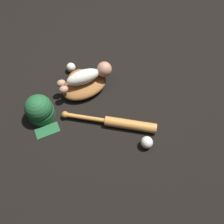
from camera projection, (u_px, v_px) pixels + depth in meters
name	position (u px, v px, depth m)	size (l,w,h in m)	color
ground_plane	(85.00, 95.00, 1.49)	(6.00, 6.00, 0.00)	black
baseball_glove	(83.00, 84.00, 1.49)	(0.36, 0.31, 0.08)	#935B2D
baby_figure	(88.00, 75.00, 1.41)	(0.38, 0.15, 0.10)	silver
baseball_bat	(120.00, 123.00, 1.33)	(0.55, 0.30, 0.06)	#C6843D
baseball	(147.00, 142.00, 1.26)	(0.07, 0.07, 0.07)	silver
baseball_spare	(71.00, 67.00, 1.58)	(0.07, 0.07, 0.07)	silver
baseball_cap	(39.00, 110.00, 1.34)	(0.18, 0.25, 0.17)	#1E562D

